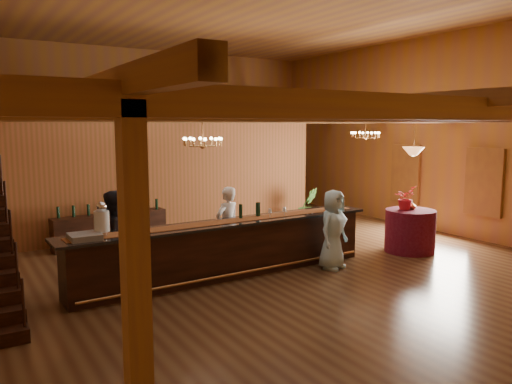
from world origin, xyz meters
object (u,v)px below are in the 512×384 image
chandelier_left (203,141)px  bartender (227,226)px  round_table (410,231)px  chandelier_right (365,135)px  backbar_shelf (111,229)px  pendant_lamp (413,151)px  beverage_dispenser (102,220)px  tasting_bar (228,248)px  floor_plant (308,206)px  guest (333,229)px  staff_second (113,238)px  raffle_drum (336,201)px

chandelier_left → bartender: chandelier_left is taller
round_table → chandelier_right: bearing=71.0°
backbar_shelf → pendant_lamp: (5.90, -4.43, 2.00)m
backbar_shelf → bartender: 3.59m
beverage_dispenser → bartender: size_ratio=0.35×
chandelier_left → round_table: bearing=-15.8°
tasting_bar → beverage_dispenser: 2.59m
round_table → chandelier_left: bearing=164.2°
tasting_bar → floor_plant: size_ratio=5.95×
bartender → guest: size_ratio=1.02×
bartender → staff_second: (-2.45, 0.01, 0.04)m
beverage_dispenser → floor_plant: bearing=25.8°
tasting_bar → backbar_shelf: size_ratio=2.33×
chandelier_left → guest: chandelier_left is taller
staff_second → guest: (4.22, -1.40, -0.06)m
pendant_lamp → raffle_drum: bearing=161.9°
backbar_shelf → round_table: round_table is taller
backbar_shelf → chandelier_right: bearing=-20.9°
raffle_drum → bartender: 2.58m
guest → floor_plant: (2.49, 4.11, -0.28)m
raffle_drum → guest: size_ratio=0.20×
chandelier_right → staff_second: (-7.58, -1.23, -1.84)m
chandelier_left → pendant_lamp: bearing=-15.8°
chandelier_right → bartender: chandelier_right is taller
round_table → guest: (-2.50, -0.13, 0.33)m
beverage_dispenser → staff_second: staff_second is taller
backbar_shelf → pendant_lamp: pendant_lamp is taller
tasting_bar → raffle_drum: size_ratio=19.58×
backbar_shelf → guest: size_ratio=1.70×
tasting_bar → pendant_lamp: size_ratio=7.40×
beverage_dispenser → guest: size_ratio=0.36×
round_table → bartender: bearing=163.5°
raffle_drum → backbar_shelf: raffle_drum is taller
guest → chandelier_left: bearing=127.1°
chandelier_left → floor_plant: chandelier_left is taller
pendant_lamp → staff_second: size_ratio=0.50×
bartender → round_table: bearing=146.6°
bartender → floor_plant: bartender is taller
beverage_dispenser → raffle_drum: (5.27, 0.03, -0.11)m
tasting_bar → beverage_dispenser: size_ratio=11.10×
pendant_lamp → bartender: size_ratio=0.53×
tasting_bar → guest: (2.13, -0.70, 0.28)m
raffle_drum → tasting_bar: bearing=-179.5°
chandelier_right → bartender: size_ratio=0.47×
raffle_drum → pendant_lamp: size_ratio=0.38×
backbar_shelf → pendant_lamp: bearing=-41.9°
tasting_bar → bartender: bearing=60.8°
tasting_bar → backbar_shelf: bearing=106.7°
tasting_bar → pendant_lamp: bearing=-8.5°
beverage_dispenser → tasting_bar: bearing=0.3°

